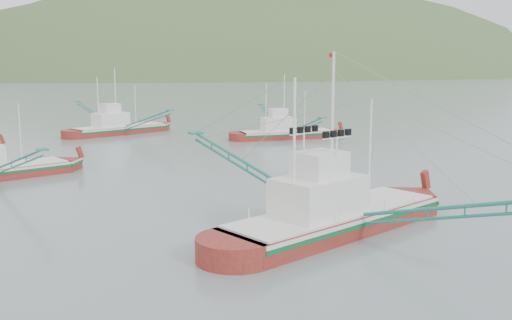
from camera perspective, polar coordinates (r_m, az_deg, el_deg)
name	(u,v)px	position (r m, az deg, el deg)	size (l,w,h in m)	color
ground	(303,227)	(34.39, 4.75, -6.73)	(1200.00, 1200.00, 0.00)	slate
main_boat	(335,197)	(33.18, 7.86, -3.72)	(15.69, 27.03, 11.12)	maroon
bg_boat_far	(119,121)	(82.08, -13.59, 3.84)	(13.93, 23.84, 9.87)	maroon
bg_boat_right	(286,127)	(74.89, 3.01, 3.34)	(12.83, 22.28, 9.11)	maroon
headland_right	(269,75)	(525.48, 1.32, 8.47)	(684.00, 432.00, 306.00)	#3D552C
ridge_distant	(7,75)	(589.72, -23.67, 7.80)	(960.00, 400.00, 240.00)	slate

